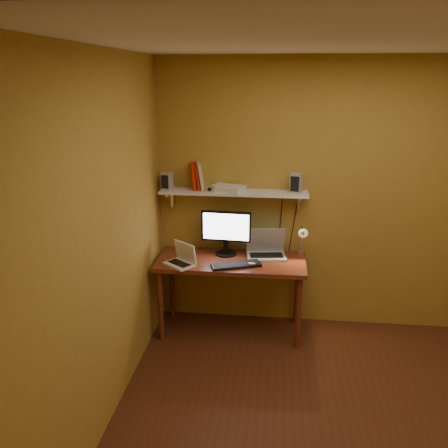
# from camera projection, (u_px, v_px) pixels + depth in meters

# --- Properties ---
(room) EXTENTS (3.44, 3.24, 2.64)m
(room) POSITION_uv_depth(u_px,v_px,m) (361.00, 260.00, 3.00)
(room) COLOR #542215
(room) RESTS_ON ground
(desk) EXTENTS (1.40, 0.60, 0.75)m
(desk) POSITION_uv_depth(u_px,v_px,m) (231.00, 268.00, 4.50)
(desk) COLOR maroon
(desk) RESTS_ON ground
(wall_shelf) EXTENTS (1.40, 0.25, 0.21)m
(wall_shelf) POSITION_uv_depth(u_px,v_px,m) (234.00, 193.00, 4.48)
(wall_shelf) COLOR silver
(wall_shelf) RESTS_ON room
(monitor) EXTENTS (0.48, 0.22, 0.43)m
(monitor) POSITION_uv_depth(u_px,v_px,m) (226.00, 231.00, 4.55)
(monitor) COLOR black
(monitor) RESTS_ON desk
(laptop) EXTENTS (0.40, 0.32, 0.27)m
(laptop) POSITION_uv_depth(u_px,v_px,m) (266.00, 249.00, 4.56)
(laptop) COLOR #989AA0
(laptop) RESTS_ON desk
(netbook) EXTENTS (0.33, 0.32, 0.20)m
(netbook) POSITION_uv_depth(u_px,v_px,m) (182.00, 259.00, 4.36)
(netbook) COLOR white
(netbook) RESTS_ON desk
(keyboard) EXTENTS (0.48, 0.29, 0.02)m
(keyboard) POSITION_uv_depth(u_px,v_px,m) (236.00, 265.00, 4.33)
(keyboard) COLOR black
(keyboard) RESTS_ON desk
(mouse) EXTENTS (0.10, 0.07, 0.03)m
(mouse) POSITION_uv_depth(u_px,v_px,m) (252.00, 264.00, 4.33)
(mouse) COLOR white
(mouse) RESTS_ON desk
(desk_lamp) EXTENTS (0.09, 0.23, 0.38)m
(desk_lamp) POSITION_uv_depth(u_px,v_px,m) (302.00, 237.00, 4.46)
(desk_lamp) COLOR silver
(desk_lamp) RESTS_ON desk
(speaker_left) EXTENTS (0.11, 0.11, 0.16)m
(speaker_left) POSITION_uv_depth(u_px,v_px,m) (167.00, 181.00, 4.52)
(speaker_left) COLOR #989AA0
(speaker_left) RESTS_ON wall_shelf
(speaker_right) EXTENTS (0.13, 0.13, 0.18)m
(speaker_right) POSITION_uv_depth(u_px,v_px,m) (296.00, 183.00, 4.39)
(speaker_right) COLOR #989AA0
(speaker_right) RESTS_ON wall_shelf
(books) EXTENTS (0.17, 0.18, 0.25)m
(books) POSITION_uv_depth(u_px,v_px,m) (197.00, 176.00, 4.50)
(books) COLOR #BA2100
(books) RESTS_ON wall_shelf
(shelf_camera) EXTENTS (0.09, 0.05, 0.05)m
(shelf_camera) POSITION_uv_depth(u_px,v_px,m) (210.00, 189.00, 4.43)
(shelf_camera) COLOR silver
(shelf_camera) RESTS_ON wall_shelf
(router) EXTENTS (0.35, 0.29, 0.05)m
(router) POSITION_uv_depth(u_px,v_px,m) (228.00, 188.00, 4.46)
(router) COLOR white
(router) RESTS_ON wall_shelf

